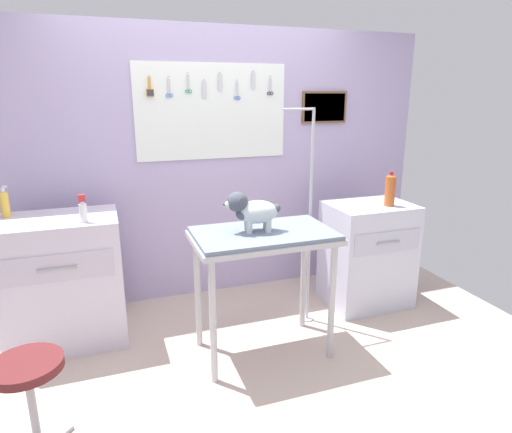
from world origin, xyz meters
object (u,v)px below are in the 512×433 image
Objects in this scene: grooming_table at (263,246)px; dog at (252,210)px; counter_left at (64,281)px; grooming_arm at (309,227)px; cabinet_right at (367,254)px; soda_bottle at (390,190)px; spray_bottle_tall at (83,211)px; stool at (28,380)px.

dog reaches higher than grooming_table.
grooming_arm is at bearing -9.94° from counter_left.
cabinet_right is (2.40, -0.19, -0.03)m from counter_left.
cabinet_right is at bearing 139.05° from soda_bottle.
dog reaches higher than cabinet_right.
dog is at bearing -166.58° from soda_bottle.
grooming_table is 5.01× the size of spray_bottle_tall.
dog is at bearing -22.04° from spray_bottle_tall.
soda_bottle is at bearing -2.78° from spray_bottle_tall.
grooming_table is 0.57m from grooming_arm.
dog is 0.42× the size of cabinet_right.
grooming_arm is at bearing -178.05° from soda_bottle.
grooming_table is 1.00× the size of counter_left.
grooming_table is at bearing -15.94° from dog.
grooming_table is 3.36× the size of soda_bottle.
counter_left is at bearing 154.11° from dog.
counter_left reaches higher than grooming_table.
grooming_table is at bearing -21.64° from spray_bottle_tall.
cabinet_right is at bearing 20.96° from grooming_table.
grooming_arm is 0.67m from dog.
soda_bottle is at bearing 15.17° from grooming_table.
grooming_arm reaches higher than grooming_table.
counter_left is (-1.78, 0.31, -0.31)m from grooming_arm.
grooming_arm reaches higher than soda_bottle.
grooming_arm is 0.76m from soda_bottle.
spray_bottle_tall is (-1.59, 0.14, 0.24)m from grooming_arm.
dog is 1.99× the size of spray_bottle_tall.
spray_bottle_tall is 2.32m from soda_bottle.
spray_bottle_tall reaches higher than stool.
soda_bottle is at bearing -40.95° from cabinet_right.
counter_left reaches higher than stool.
grooming_table is 0.56× the size of grooming_arm.
grooming_table is at bearing 20.15° from stool.
stool is at bearing -106.33° from spray_bottle_tall.
dog is 1.47m from counter_left.
dog is at bearing 22.01° from stool.
grooming_arm is 8.90× the size of spray_bottle_tall.
soda_bottle is (1.28, 0.31, -0.02)m from dog.
grooming_table is 1.27m from soda_bottle.
stool is at bearing -94.60° from counter_left.
dog is at bearing -161.20° from cabinet_right.
spray_bottle_tall is at bearing 157.96° from dog.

